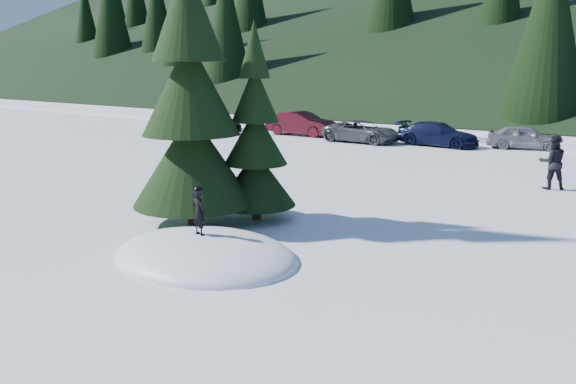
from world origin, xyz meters
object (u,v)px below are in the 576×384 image
Objects in this scene: spruce_short at (255,144)px; adult_0 at (552,162)px; child_skier at (199,212)px; spruce_tall at (190,100)px; car_3 at (438,134)px; car_0 at (216,123)px; car_1 at (302,124)px; car_4 at (524,137)px; car_2 at (362,131)px.

spruce_short is 2.85× the size of adult_0.
spruce_tall is at bearing -36.17° from child_skier.
spruce_short is 3.49m from child_skier.
adult_0 is at bearing -137.06° from car_3.
spruce_short reaches higher than car_0.
car_0 is 5.59m from car_1.
spruce_short is 19.74m from car_1.
adult_0 is 0.51× the size of car_4.
spruce_tall is 20.66m from car_4.
car_2 is 1.00× the size of car_3.
car_0 is at bearing 86.51° from car_4.
child_skier reaches higher than car_0.
adult_0 is 10.28m from car_4.
car_0 is at bearing 109.56° from car_1.
car_3 is at bearing -76.15° from car_2.
child_skier is 0.55× the size of adult_0.
spruce_tall is 4.56× the size of adult_0.
spruce_short is (1.00, 1.40, -1.22)m from spruce_tall.
car_0 is 9.83m from car_2.
car_3 is (-1.76, 17.24, -1.47)m from spruce_short.
car_3 is at bearing -75.64° from adult_0.
spruce_short is 17.18m from car_2.
car_1 is 8.63m from car_3.
car_3 is 1.19× the size of car_4.
car_4 is at bearing -85.53° from car_1.
spruce_tall is 1.60× the size of spruce_short.
spruce_short is at bearing -131.37° from car_0.
child_skier is 20.58m from car_3.
child_skier is 22.92m from car_1.
child_skier reaches higher than car_3.
spruce_tall is at bearing -125.54° from spruce_short.
car_4 is (17.74, 4.39, 0.00)m from car_0.
spruce_tall reaches higher than car_3.
child_skier is 0.28× the size of car_4.
adult_0 is at bearing 58.15° from spruce_short.
car_4 is at bearing -88.19° from child_skier.
car_2 is (4.60, -0.63, -0.12)m from car_1.
car_3 is (13.70, 2.81, 0.01)m from car_0.
car_1 is (-10.38, 16.74, -1.37)m from spruce_short.
child_skier is at bearing 159.29° from car_4.
car_2 is (-5.78, 16.12, -1.49)m from spruce_short.
spruce_tall is 2.35× the size of car_0.
spruce_short reaches higher than car_3.
spruce_tall is 1.96× the size of car_2.
car_4 is at bearing -74.45° from car_0.
spruce_tall is 2.11m from spruce_short.
spruce_short is at bearing 155.73° from car_4.
car_0 is 1.00× the size of car_4.
adult_0 is 11.01m from car_3.
car_1 is at bearing 81.94° from car_4.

